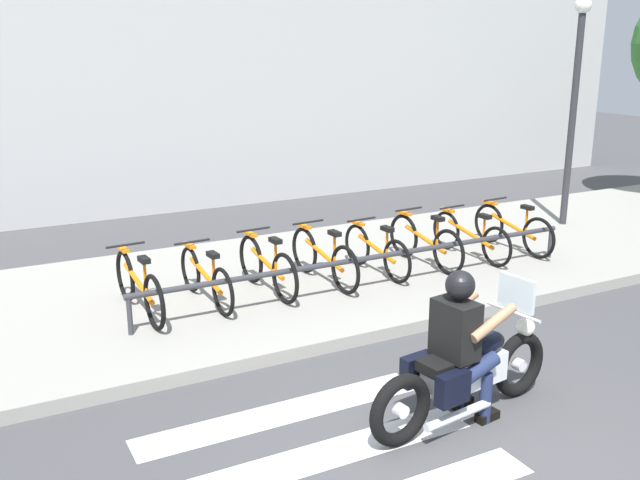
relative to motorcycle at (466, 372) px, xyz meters
The scene contains 17 objects.
ground_plane 0.94m from the motorcycle, 113.85° to the right, with size 48.00×48.00×0.00m, color #424244.
sidewalk 4.04m from the motorcycle, 94.74° to the left, with size 24.00×4.40×0.15m, color gray.
crosswalk_stripe_3 1.51m from the motorcycle, behind, with size 2.80×0.40×0.01m, color white.
crosswalk_stripe_4 1.73m from the motorcycle, 149.43° to the left, with size 2.80×0.40×0.01m, color white.
motorcycle is the anchor object (origin of this frame).
rider 0.38m from the motorcycle, behind, with size 0.68×0.60×1.45m.
bicycle_0 4.11m from the motorcycle, 120.08° to the left, with size 0.48×1.75×0.79m.
bicycle_1 3.76m from the motorcycle, 109.00° to the left, with size 0.48×1.62×0.73m.
bicycle_2 3.58m from the motorcycle, 96.25° to the left, with size 0.48×1.61×0.79m.
bicycle_3 3.58m from the motorcycle, 82.86° to the left, with size 0.48×1.69×0.78m.
bicycle_4 3.78m from the motorcycle, 70.20° to the left, with size 0.48×1.56×0.73m.
bicycle_5 4.14m from the motorcycle, 59.25° to the left, with size 0.48×1.66×0.79m.
bicycle_6 4.62m from the motorcycle, 50.33° to the left, with size 0.48×1.69×0.73m.
bicycle_7 5.19m from the motorcycle, 43.21° to the left, with size 0.48×1.67×0.77m.
bike_rack 3.12m from the motorcycle, 73.96° to the left, with size 6.44×0.07×0.49m.
street_lamp 7.53m from the motorcycle, 37.39° to the left, with size 0.28×0.28×4.03m.
building_backdrop 10.11m from the motorcycle, 91.96° to the left, with size 24.00×1.20×6.56m, color #B1B1B1.
Camera 1 is at (-3.58, -3.86, 3.36)m, focal length 40.30 mm.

